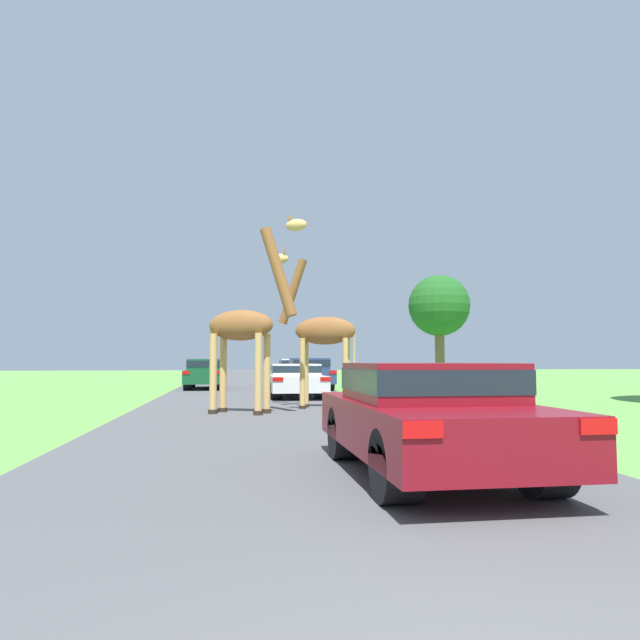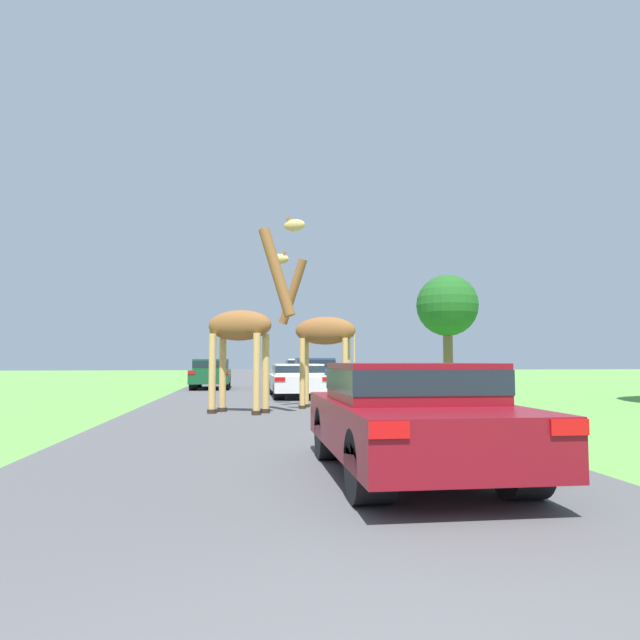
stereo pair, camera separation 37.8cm
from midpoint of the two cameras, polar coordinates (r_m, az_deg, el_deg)
road at (r=31.44m, az=-6.04°, el=-6.49°), size 7.17×120.00×0.00m
giraffe_near_road at (r=16.10m, az=0.71°, el=-1.17°), size 2.50×1.18×4.58m
giraffe_companion at (r=14.62m, az=-6.70°, el=-0.61°), size 2.58×1.55×5.03m
car_lead_maroon at (r=6.85m, az=10.55°, el=-9.21°), size 1.87×4.10×1.30m
car_queue_right at (r=21.17m, az=-1.76°, el=-5.90°), size 1.92×4.76×1.21m
car_queue_left at (r=27.78m, az=-10.45°, el=-5.21°), size 1.77×4.31×1.40m
car_far_ahead at (r=31.78m, az=-1.43°, el=-5.12°), size 1.91×4.01×1.43m
car_verge_right at (r=26.77m, az=-0.13°, el=-5.27°), size 1.88×4.08×1.45m
tree_centre_back at (r=37.91m, az=12.89°, el=1.34°), size 3.99×3.99×6.91m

